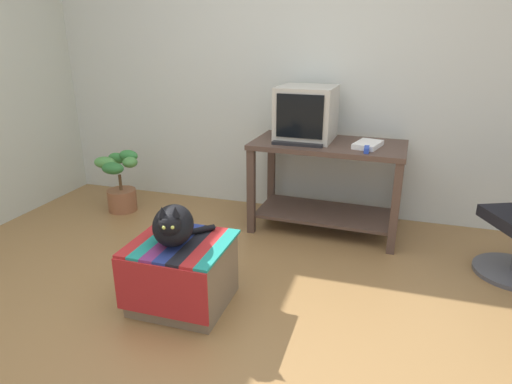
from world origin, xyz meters
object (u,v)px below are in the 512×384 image
(stapler, at_px, (367,149))
(cat, at_px, (173,225))
(desk, at_px, (327,172))
(keyboard, at_px, (298,143))
(ottoman_with_blanket, at_px, (182,273))
(potted_plant, at_px, (120,183))
(book, at_px, (368,145))
(tv_monitor, at_px, (307,114))

(stapler, bearing_deg, cat, -131.74)
(desk, bearing_deg, keyboard, -146.72)
(desk, relative_size, keyboard, 3.08)
(ottoman_with_blanket, relative_size, potted_plant, 1.01)
(potted_plant, bearing_deg, ottoman_with_blanket, -44.55)
(cat, bearing_deg, desk, 43.35)
(desk, height_order, book, book)
(tv_monitor, bearing_deg, stapler, -27.36)
(potted_plant, bearing_deg, keyboard, 0.87)
(desk, xyz_separation_m, ottoman_with_blanket, (-0.66, -1.37, -0.30))
(desk, relative_size, ottoman_with_blanket, 2.16)
(keyboard, xyz_separation_m, stapler, (0.53, -0.09, 0.01))
(potted_plant, height_order, stapler, stapler)
(desk, height_order, stapler, stapler)
(book, xyz_separation_m, stapler, (0.00, -0.16, 0.00))
(tv_monitor, bearing_deg, cat, -105.75)
(book, height_order, potted_plant, book)
(tv_monitor, height_order, book, tv_monitor)
(keyboard, distance_m, book, 0.53)
(desk, distance_m, stapler, 0.46)
(desk, height_order, potted_plant, desk)
(stapler, bearing_deg, desk, 143.19)
(ottoman_with_blanket, bearing_deg, desk, 64.40)
(keyboard, height_order, potted_plant, keyboard)
(book, bearing_deg, potted_plant, -162.74)
(tv_monitor, relative_size, potted_plant, 0.86)
(desk, distance_m, book, 0.41)
(desk, xyz_separation_m, tv_monitor, (-0.20, 0.07, 0.45))
(tv_monitor, xyz_separation_m, potted_plant, (-1.68, -0.23, -0.69))
(ottoman_with_blanket, height_order, stapler, stapler)
(book, relative_size, potted_plant, 0.47)
(keyboard, bearing_deg, ottoman_with_blanket, -109.11)
(book, bearing_deg, cat, -111.82)
(tv_monitor, height_order, potted_plant, tv_monitor)
(cat, height_order, stapler, stapler)
(cat, bearing_deg, potted_plant, 113.65)
(desk, xyz_separation_m, book, (0.31, -0.06, 0.26))
(desk, height_order, tv_monitor, tv_monitor)
(cat, relative_size, potted_plant, 0.79)
(keyboard, xyz_separation_m, book, (0.53, 0.07, 0.01))
(book, distance_m, stapler, 0.16)
(tv_monitor, height_order, ottoman_with_blanket, tv_monitor)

